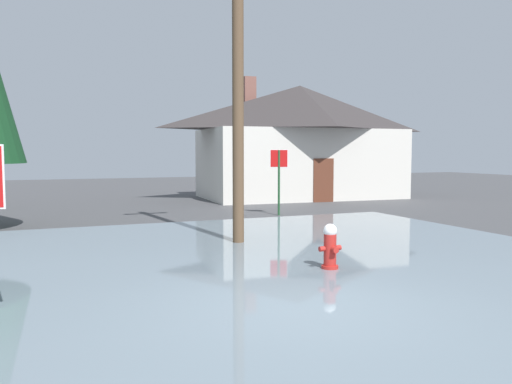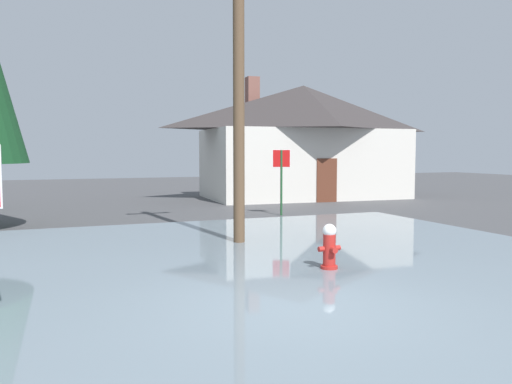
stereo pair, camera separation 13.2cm
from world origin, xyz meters
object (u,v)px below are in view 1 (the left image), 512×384
(fire_hydrant, at_px, (330,248))
(house, at_px, (300,140))
(stop_sign_far, at_px, (279,169))
(utility_pole, at_px, (238,47))

(fire_hydrant, xyz_separation_m, house, (6.95, 14.87, 2.46))
(stop_sign_far, bearing_deg, house, 57.38)
(stop_sign_far, relative_size, house, 0.22)
(utility_pole, height_order, stop_sign_far, utility_pole)
(stop_sign_far, bearing_deg, fire_hydrant, -108.51)
(utility_pole, bearing_deg, fire_hydrant, -80.05)
(utility_pole, relative_size, house, 0.88)
(utility_pole, bearing_deg, stop_sign_far, 55.52)
(fire_hydrant, distance_m, stop_sign_far, 8.94)
(utility_pole, distance_m, house, 13.84)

